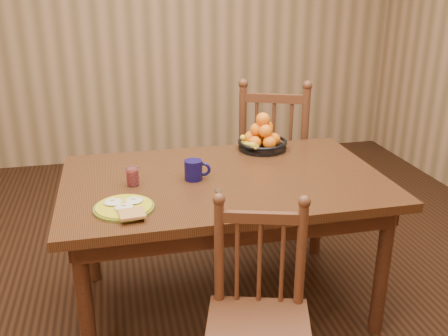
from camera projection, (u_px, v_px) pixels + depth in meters
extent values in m
cube|color=black|center=(224.00, 303.00, 2.78)|extent=(4.50, 5.00, 0.01)
cube|color=brown|center=(164.00, 17.00, 4.57)|extent=(4.50, 0.01, 2.70)
cube|color=black|center=(224.00, 181.00, 2.52)|extent=(1.60, 1.00, 0.04)
cube|color=black|center=(208.00, 166.00, 2.92)|extent=(1.40, 0.04, 0.10)
cube|color=black|center=(245.00, 233.00, 2.16)|extent=(1.40, 0.04, 0.10)
cube|color=black|center=(354.00, 183.00, 2.69)|extent=(0.04, 0.84, 0.10)
cube|color=black|center=(78.00, 208.00, 2.39)|extent=(0.04, 0.84, 0.10)
cylinder|color=black|center=(86.00, 310.00, 2.14)|extent=(0.07, 0.07, 0.70)
cylinder|color=black|center=(382.00, 271.00, 2.43)|extent=(0.07, 0.07, 0.70)
cylinder|color=black|center=(90.00, 226.00, 2.87)|extent=(0.07, 0.07, 0.70)
cylinder|color=black|center=(318.00, 203.00, 3.16)|extent=(0.07, 0.07, 0.70)
cube|color=#442314|center=(274.00, 160.00, 3.48)|extent=(0.62, 0.61, 0.04)
cylinder|color=#442314|center=(301.00, 185.00, 3.72)|extent=(0.04, 0.04, 0.47)
cylinder|color=#442314|center=(248.00, 182.00, 3.78)|extent=(0.04, 0.04, 0.47)
cylinder|color=#442314|center=(300.00, 207.00, 3.38)|extent=(0.04, 0.04, 0.47)
cylinder|color=#442314|center=(242.00, 203.00, 3.43)|extent=(0.04, 0.04, 0.47)
cylinder|color=#442314|center=(305.00, 130.00, 3.16)|extent=(0.05, 0.05, 0.57)
cylinder|color=#442314|center=(243.00, 128.00, 3.22)|extent=(0.05, 0.05, 0.57)
cylinder|color=#442314|center=(273.00, 137.00, 3.21)|extent=(0.02, 0.02, 0.44)
cube|color=#442314|center=(275.00, 98.00, 3.12)|extent=(0.38, 0.18, 0.06)
cube|color=#442314|center=(258.00, 331.00, 1.93)|extent=(0.49, 0.48, 0.04)
cylinder|color=#442314|center=(219.00, 253.00, 2.01)|extent=(0.04, 0.04, 0.48)
cylinder|color=#442314|center=(301.00, 256.00, 1.99)|extent=(0.04, 0.04, 0.48)
cylinder|color=#442314|center=(259.00, 264.00, 2.02)|extent=(0.02, 0.02, 0.37)
cube|color=#442314|center=(261.00, 218.00, 1.95)|extent=(0.32, 0.12, 0.05)
cylinder|color=#59601E|center=(124.00, 208.00, 2.16)|extent=(0.26, 0.26, 0.01)
cylinder|color=gold|center=(124.00, 207.00, 2.16)|extent=(0.24, 0.24, 0.01)
ellipsoid|color=silver|center=(113.00, 202.00, 2.18)|extent=(0.08, 0.08, 0.01)
cube|color=#F2E08C|center=(113.00, 200.00, 2.17)|extent=(0.02, 0.02, 0.01)
ellipsoid|color=silver|center=(134.00, 200.00, 2.19)|extent=(0.08, 0.08, 0.01)
cube|color=#F2E08C|center=(134.00, 198.00, 2.19)|extent=(0.02, 0.02, 0.01)
ellipsoid|color=silver|center=(124.00, 207.00, 2.13)|extent=(0.08, 0.08, 0.01)
cube|color=#F2E08C|center=(124.00, 205.00, 2.12)|extent=(0.02, 0.02, 0.01)
cube|color=brown|center=(132.00, 214.00, 2.06)|extent=(0.11, 0.11, 0.01)
cube|color=silver|center=(219.00, 198.00, 2.27)|extent=(0.04, 0.15, 0.00)
cube|color=silver|center=(218.00, 190.00, 2.35)|extent=(0.03, 0.05, 0.00)
cube|color=silver|center=(142.00, 215.00, 2.10)|extent=(0.03, 0.12, 0.00)
ellipsoid|color=silver|center=(137.00, 208.00, 2.16)|extent=(0.03, 0.04, 0.01)
cylinder|color=#0E0A3A|center=(193.00, 170.00, 2.46)|extent=(0.09, 0.09, 0.10)
torus|color=#0E0A3A|center=(204.00, 169.00, 2.47)|extent=(0.07, 0.04, 0.07)
cylinder|color=black|center=(193.00, 161.00, 2.45)|extent=(0.08, 0.08, 0.00)
cylinder|color=silver|center=(133.00, 177.00, 2.40)|extent=(0.06, 0.06, 0.09)
cylinder|color=maroon|center=(133.00, 178.00, 2.40)|extent=(0.05, 0.05, 0.07)
cylinder|color=black|center=(262.00, 147.00, 2.91)|extent=(0.28, 0.28, 0.02)
torus|color=black|center=(262.00, 142.00, 2.90)|extent=(0.29, 0.29, 0.02)
cylinder|color=black|center=(262.00, 149.00, 2.92)|extent=(0.10, 0.10, 0.01)
sphere|color=orange|center=(274.00, 139.00, 2.91)|extent=(0.07, 0.07, 0.07)
sphere|color=orange|center=(263.00, 136.00, 2.96)|extent=(0.08, 0.08, 0.08)
sphere|color=orange|center=(251.00, 138.00, 2.92)|extent=(0.08, 0.08, 0.08)
sphere|color=orange|center=(255.00, 143.00, 2.85)|extent=(0.07, 0.07, 0.07)
sphere|color=orange|center=(270.00, 143.00, 2.84)|extent=(0.08, 0.08, 0.08)
sphere|color=orange|center=(266.00, 127.00, 2.91)|extent=(0.08, 0.08, 0.08)
sphere|color=orange|center=(256.00, 129.00, 2.88)|extent=(0.07, 0.07, 0.07)
sphere|color=orange|center=(266.00, 131.00, 2.84)|extent=(0.08, 0.08, 0.08)
sphere|color=orange|center=(263.00, 120.00, 2.85)|extent=(0.08, 0.08, 0.08)
cylinder|color=yellow|center=(249.00, 145.00, 2.85)|extent=(0.10, 0.17, 0.07)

